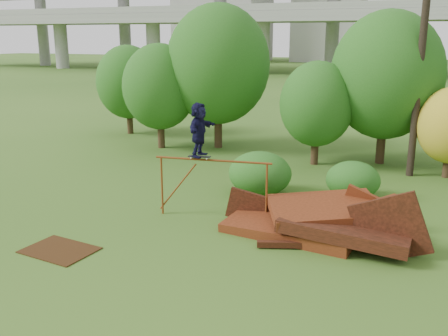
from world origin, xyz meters
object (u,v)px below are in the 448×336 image
at_px(skater, 199,130).
at_px(utility_pole, 421,55).
at_px(scrap_pile, 320,222).
at_px(flat_plate, 60,250).

bearing_deg(skater, utility_pole, -38.19).
bearing_deg(skater, scrap_pile, -91.75).
height_order(scrap_pile, skater, skater).
height_order(scrap_pile, flat_plate, scrap_pile).
bearing_deg(utility_pole, scrap_pile, -105.69).
xyz_separation_m(scrap_pile, utility_pole, (2.11, 7.52, 4.29)).
xyz_separation_m(scrap_pile, flat_plate, (-6.06, -3.52, -0.38)).
bearing_deg(scrap_pile, utility_pole, 74.31).
distance_m(flat_plate, utility_pole, 14.51).
bearing_deg(scrap_pile, skater, 178.30).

